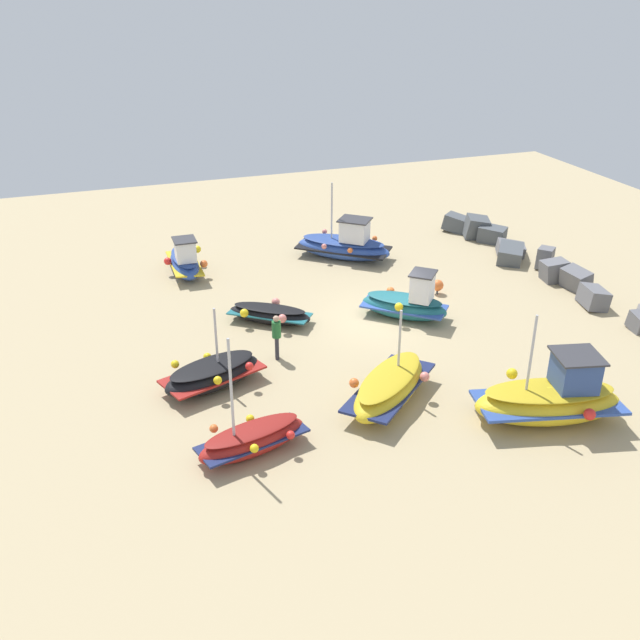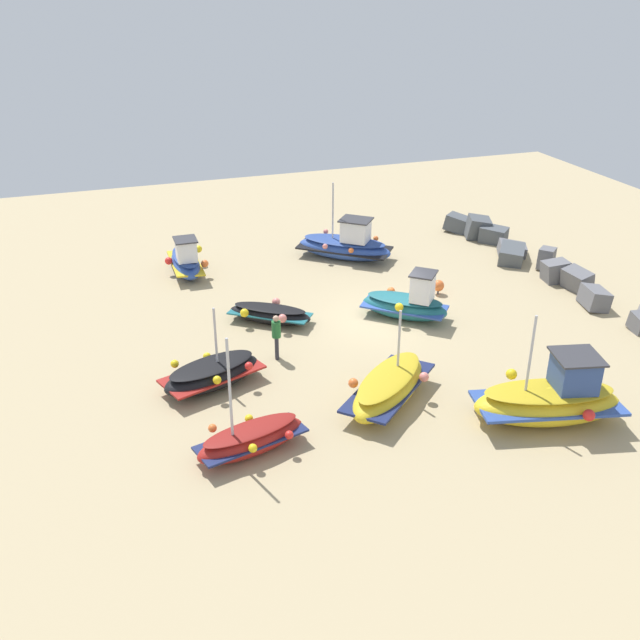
% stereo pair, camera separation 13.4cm
% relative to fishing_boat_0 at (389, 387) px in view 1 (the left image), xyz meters
% --- Properties ---
extents(ground_plane, '(45.43, 45.43, 0.00)m').
position_rel_fishing_boat_0_xyz_m(ground_plane, '(-5.68, 2.28, -0.55)').
color(ground_plane, tan).
extents(fishing_boat_0, '(3.94, 4.14, 2.98)m').
position_rel_fishing_boat_0_xyz_m(fishing_boat_0, '(0.00, 0.00, 0.00)').
color(fishing_boat_0, gold).
rests_on(fishing_boat_0, ground_plane).
extents(fishing_boat_1, '(3.24, 3.43, 2.03)m').
position_rel_fishing_boat_0_xyz_m(fishing_boat_1, '(-5.41, 3.20, 0.07)').
color(fishing_boat_1, '#1E6670').
rests_on(fishing_boat_1, ground_plane).
extents(fishing_boat_2, '(2.90, 3.36, 0.80)m').
position_rel_fishing_boat_0_xyz_m(fishing_boat_2, '(-6.80, -2.00, -0.19)').
color(fishing_boat_2, black).
rests_on(fishing_boat_2, ground_plane).
extents(fishing_boat_3, '(4.19, 4.55, 3.64)m').
position_rel_fishing_boat_0_xyz_m(fishing_boat_3, '(-12.31, 3.26, 0.10)').
color(fishing_boat_3, '#2D4C9E').
rests_on(fishing_boat_3, ground_plane).
extents(fishing_boat_4, '(2.97, 4.84, 3.65)m').
position_rel_fishing_boat_0_xyz_m(fishing_boat_4, '(2.51, 4.20, 0.19)').
color(fishing_boat_4, gold).
rests_on(fishing_boat_4, ground_plane).
extents(fishing_boat_5, '(3.43, 1.83, 1.86)m').
position_rel_fishing_boat_0_xyz_m(fishing_boat_5, '(-12.87, -4.25, 0.05)').
color(fishing_boat_5, '#2D4C9E').
rests_on(fishing_boat_5, ground_plane).
extents(fishing_boat_6, '(1.91, 3.49, 3.85)m').
position_rel_fishing_boat_0_xyz_m(fishing_boat_6, '(1.14, -4.75, -0.09)').
color(fishing_boat_6, maroon).
rests_on(fishing_boat_6, ground_plane).
extents(fishing_boat_7, '(2.51, 3.73, 2.80)m').
position_rel_fishing_boat_0_xyz_m(fishing_boat_7, '(-2.77, -5.07, -0.07)').
color(fishing_boat_7, black).
rests_on(fishing_boat_7, ground_plane).
extents(person_walking, '(0.32, 0.32, 1.67)m').
position_rel_fishing_boat_0_xyz_m(person_walking, '(-3.92, -2.55, 0.41)').
color(person_walking, '#2D2D38').
rests_on(person_walking, ground_plane).
extents(breakwater_rocks, '(18.53, 3.35, 1.38)m').
position_rel_fishing_boat_0_xyz_m(breakwater_rocks, '(-6.40, 11.03, -0.14)').
color(breakwater_rocks, '#4C5156').
rests_on(breakwater_rocks, ground_plane).
extents(mooring_buoy_0, '(0.49, 0.49, 0.63)m').
position_rel_fishing_boat_0_xyz_m(mooring_buoy_0, '(-7.07, 5.45, -0.17)').
color(mooring_buoy_0, '#3F3F42').
rests_on(mooring_buoy_0, ground_plane).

